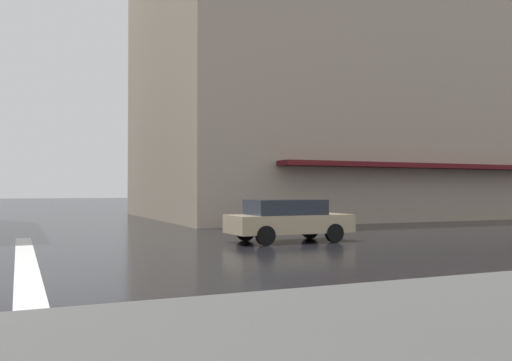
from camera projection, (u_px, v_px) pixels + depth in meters
name	position (u px, v px, depth m)	size (l,w,h in m)	color
haussmann_block_corner	(343.00, 73.00, 37.38)	(18.02, 26.09, 19.86)	tan
car_champagne	(288.00, 219.00, 18.29)	(1.85, 4.10, 1.41)	tan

